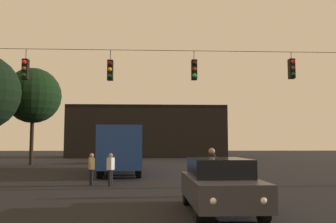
% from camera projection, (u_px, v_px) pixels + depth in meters
% --- Properties ---
extents(ground_plane, '(168.00, 168.00, 0.00)m').
position_uv_depth(ground_plane, '(156.00, 168.00, 29.15)').
color(ground_plane, black).
rests_on(ground_plane, ground).
extents(overhead_signal_span, '(19.22, 0.44, 6.79)m').
position_uv_depth(overhead_signal_span, '(158.00, 100.00, 16.84)').
color(overhead_signal_span, black).
rests_on(overhead_signal_span, ground).
extents(city_bus, '(3.27, 11.15, 3.00)m').
position_uv_depth(city_bus, '(121.00, 145.00, 24.91)').
color(city_bus, navy).
rests_on(city_bus, ground).
extents(car_near_right, '(1.84, 4.35, 1.52)m').
position_uv_depth(car_near_right, '(219.00, 184.00, 10.28)').
color(car_near_right, '#2D2D33').
rests_on(car_near_right, ground).
extents(car_far_left, '(2.03, 4.41, 1.52)m').
position_uv_depth(car_far_left, '(114.00, 156.00, 36.99)').
color(car_far_left, '#2D2D33').
rests_on(car_far_left, ground).
extents(pedestrian_crossing_left, '(0.34, 0.42, 1.51)m').
position_uv_depth(pedestrian_crossing_left, '(91.00, 167.00, 17.08)').
color(pedestrian_crossing_left, black).
rests_on(pedestrian_crossing_left, ground).
extents(pedestrian_crossing_center, '(0.34, 0.42, 1.51)m').
position_uv_depth(pedestrian_crossing_center, '(111.00, 168.00, 16.78)').
color(pedestrian_crossing_center, black).
rests_on(pedestrian_crossing_center, ground).
extents(pedestrian_crossing_right, '(0.32, 0.41, 1.79)m').
position_uv_depth(pedestrian_crossing_right, '(212.00, 169.00, 13.47)').
color(pedestrian_crossing_right, black).
rests_on(pedestrian_crossing_right, ground).
extents(corner_building, '(23.39, 11.39, 7.67)m').
position_uv_depth(corner_building, '(147.00, 132.00, 57.14)').
color(corner_building, black).
rests_on(corner_building, ground).
extents(tree_behind_building, '(5.26, 5.26, 9.20)m').
position_uv_depth(tree_behind_building, '(33.00, 96.00, 34.29)').
color(tree_behind_building, black).
rests_on(tree_behind_building, ground).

